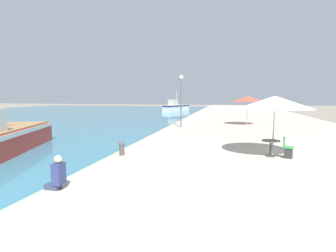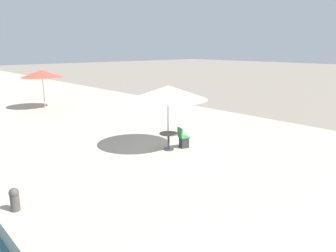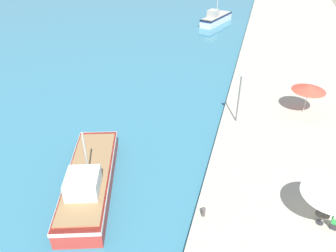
% 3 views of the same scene
% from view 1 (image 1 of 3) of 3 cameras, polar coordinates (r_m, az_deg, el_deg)
% --- Properties ---
extents(water_basin, '(56.00, 90.00, 0.04)m').
position_cam_1_polar(water_basin, '(50.87, -28.07, 2.05)').
color(water_basin, teal).
rests_on(water_basin, ground_plane).
extents(quay_promenade, '(16.00, 90.00, 0.55)m').
position_cam_1_polar(quay_promenade, '(38.56, 16.86, 1.74)').
color(quay_promenade, '#BCB29E').
rests_on(quay_promenade, ground_plane).
extents(fishing_boat_mid, '(4.53, 8.45, 4.53)m').
position_cam_1_polar(fishing_boat_mid, '(56.25, 1.75, 4.09)').
color(fishing_boat_mid, silver).
rests_on(fishing_boat_mid, water_basin).
extents(cafe_umbrella_pink, '(3.33, 3.33, 2.75)m').
position_cam_1_polar(cafe_umbrella_pink, '(12.85, 22.22, 4.79)').
color(cafe_umbrella_pink, '#B7B7B7').
rests_on(cafe_umbrella_pink, quay_promenade).
extents(cafe_umbrella_white, '(2.95, 2.95, 2.75)m').
position_cam_1_polar(cafe_umbrella_white, '(25.96, 16.93, 5.67)').
color(cafe_umbrella_white, '#B7B7B7').
rests_on(cafe_umbrella_white, quay_promenade).
extents(cafe_table, '(0.80, 0.80, 0.74)m').
position_cam_1_polar(cafe_table, '(12.84, 21.45, -3.82)').
color(cafe_table, '#333338').
rests_on(cafe_table, quay_promenade).
extents(cafe_chair_left, '(0.52, 0.50, 0.91)m').
position_cam_1_polar(cafe_chair_left, '(12.81, 24.63, -4.93)').
color(cafe_chair_left, '#2D2D33').
rests_on(cafe_chair_left, quay_promenade).
extents(person_at_quay, '(0.55, 0.36, 1.03)m').
position_cam_1_polar(person_at_quay, '(8.44, -22.95, -9.70)').
color(person_at_quay, '#333D5B').
rests_on(person_at_quay, quay_promenade).
extents(mooring_bollard, '(0.26, 0.26, 0.65)m').
position_cam_1_polar(mooring_bollard, '(12.39, -10.02, -4.70)').
color(mooring_bollard, '#4C4742').
rests_on(mooring_bollard, quay_promenade).
extents(lamppost, '(0.36, 0.36, 4.56)m').
position_cam_1_polar(lamppost, '(23.10, 2.89, 7.38)').
color(lamppost, '#565B60').
rests_on(lamppost, quay_promenade).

